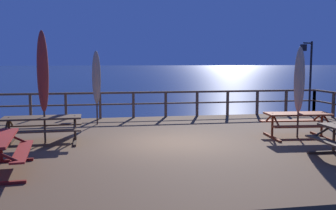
# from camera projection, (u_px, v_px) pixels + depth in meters

# --- Properties ---
(ground_plane) EXTENTS (600.00, 600.00, 0.00)m
(ground_plane) POSITION_uv_depth(u_px,v_px,m) (173.00, 162.00, 11.35)
(ground_plane) COLOR navy
(wooden_deck) EXTENTS (15.36, 10.67, 0.60)m
(wooden_deck) POSITION_uv_depth(u_px,v_px,m) (173.00, 152.00, 11.32)
(wooden_deck) COLOR brown
(wooden_deck) RESTS_ON ground
(railing_waterside_far) EXTENTS (15.16, 0.10, 1.09)m
(railing_waterside_far) POSITION_uv_depth(u_px,v_px,m) (150.00, 100.00, 16.28)
(railing_waterside_far) COLOR brown
(railing_waterside_far) RESTS_ON wooden_deck
(picnic_table_back_left) EXTENTS (2.05, 1.56, 0.78)m
(picnic_table_back_left) POSITION_uv_depth(u_px,v_px,m) (297.00, 120.00, 11.91)
(picnic_table_back_left) COLOR #993819
(picnic_table_back_left) RESTS_ON wooden_deck
(picnic_table_mid_centre) EXTENTS (2.21, 1.46, 0.78)m
(picnic_table_mid_centre) POSITION_uv_depth(u_px,v_px,m) (42.00, 124.00, 11.09)
(picnic_table_mid_centre) COLOR brown
(picnic_table_mid_centre) RESTS_ON wooden_deck
(patio_umbrella_tall_back_right) EXTENTS (0.32, 0.32, 2.78)m
(patio_umbrella_tall_back_right) POSITION_uv_depth(u_px,v_px,m) (299.00, 80.00, 11.82)
(patio_umbrella_tall_back_right) COLOR #4C3828
(patio_umbrella_tall_back_right) RESTS_ON wooden_deck
(patio_umbrella_tall_back_left) EXTENTS (0.32, 0.32, 3.21)m
(patio_umbrella_tall_back_left) POSITION_uv_depth(u_px,v_px,m) (43.00, 72.00, 10.91)
(patio_umbrella_tall_back_left) COLOR #4C3828
(patio_umbrella_tall_back_left) RESTS_ON wooden_deck
(patio_umbrella_short_mid) EXTENTS (0.32, 0.32, 2.74)m
(patio_umbrella_short_mid) POSITION_uv_depth(u_px,v_px,m) (96.00, 78.00, 14.33)
(patio_umbrella_short_mid) COLOR #4C3828
(patio_umbrella_short_mid) RESTS_ON wooden_deck
(lamp_post_hooked) EXTENTS (0.65, 0.36, 3.20)m
(lamp_post_hooked) POSITION_uv_depth(u_px,v_px,m) (308.00, 67.00, 16.70)
(lamp_post_hooked) COLOR black
(lamp_post_hooked) RESTS_ON wooden_deck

